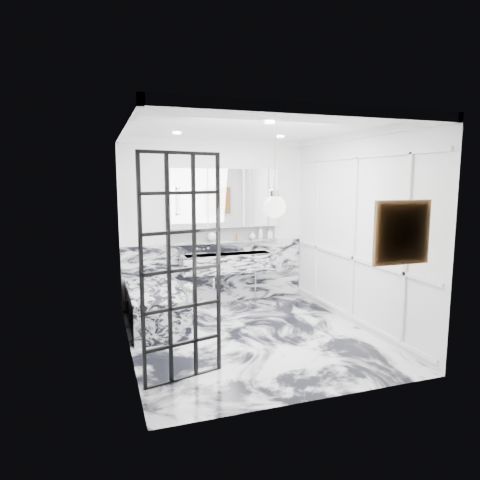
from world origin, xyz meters
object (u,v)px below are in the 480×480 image
object	(u,v)px
crittall_door	(182,270)
trough_sink	(228,263)
mirror_cabinet	(225,198)
bathtub	(155,307)

from	to	relation	value
crittall_door	trough_sink	xyz separation A→B (m)	(1.26, 2.49, -0.47)
mirror_cabinet	crittall_door	bearing A→B (deg)	-115.40
trough_sink	mirror_cabinet	xyz separation A→B (m)	(-0.00, 0.17, 1.09)
trough_sink	mirror_cabinet	distance (m)	1.10
trough_sink	bathtub	bearing A→B (deg)	-153.52
trough_sink	bathtub	distance (m)	1.55
mirror_cabinet	bathtub	xyz separation A→B (m)	(-1.32, -0.83, -1.54)
trough_sink	crittall_door	bearing A→B (deg)	-116.90
bathtub	mirror_cabinet	bearing A→B (deg)	32.06
crittall_door	trough_sink	distance (m)	2.83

